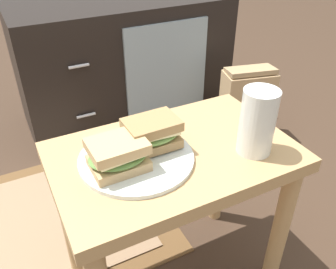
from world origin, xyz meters
TOP-DOWN VIEW (x-y plane):
  - side_table at (0.00, 0.00)m, footprint 0.56×0.36m
  - tv_cabinet at (0.23, 0.95)m, footprint 0.96×0.46m
  - area_rug at (-0.36, 0.38)m, footprint 0.92×0.68m
  - plate at (-0.09, 0.01)m, footprint 0.26×0.26m
  - sandwich_front at (-0.14, -0.01)m, footprint 0.13×0.10m
  - sandwich_back at (-0.04, 0.02)m, footprint 0.13×0.09m
  - beer_glass at (0.16, -0.08)m, footprint 0.08×0.08m
  - paper_bag at (0.65, 0.52)m, footprint 0.24×0.17m

SIDE VIEW (x-z plane):
  - area_rug at x=-0.36m, z-range 0.00..0.01m
  - paper_bag at x=0.65m, z-range 0.00..0.34m
  - tv_cabinet at x=0.23m, z-range 0.00..0.58m
  - side_table at x=0.00m, z-range 0.14..0.60m
  - plate at x=-0.09m, z-range 0.46..0.47m
  - sandwich_front at x=-0.14m, z-range 0.47..0.54m
  - sandwich_back at x=-0.04m, z-range 0.47..0.54m
  - beer_glass at x=0.16m, z-range 0.46..0.61m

